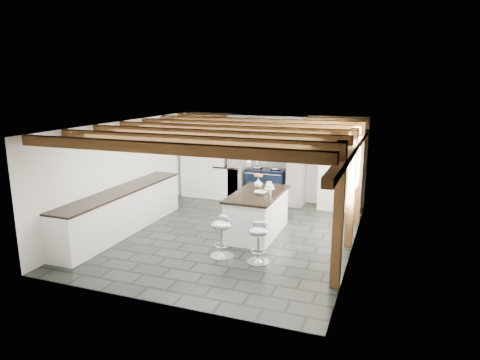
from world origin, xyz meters
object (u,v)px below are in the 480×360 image
(kitchen_island, at_px, (257,213))
(bar_stool_near, at_px, (258,238))
(bar_stool_far, at_px, (222,232))
(range_cooker, at_px, (266,185))

(kitchen_island, xyz_separation_m, bar_stool_near, (0.47, -1.41, 0.01))
(kitchen_island, height_order, bar_stool_far, kitchen_island)
(kitchen_island, distance_m, bar_stool_near, 1.48)
(bar_stool_near, xyz_separation_m, bar_stool_far, (-0.69, 0.01, 0.02))
(range_cooker, xyz_separation_m, kitchen_island, (0.54, -2.41, -0.01))
(kitchen_island, bearing_deg, bar_stool_near, -71.18)
(bar_stool_near, bearing_deg, range_cooker, 95.98)
(kitchen_island, bearing_deg, range_cooker, 102.86)
(range_cooker, xyz_separation_m, bar_stool_far, (0.32, -3.80, 0.02))
(kitchen_island, relative_size, bar_stool_far, 2.30)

